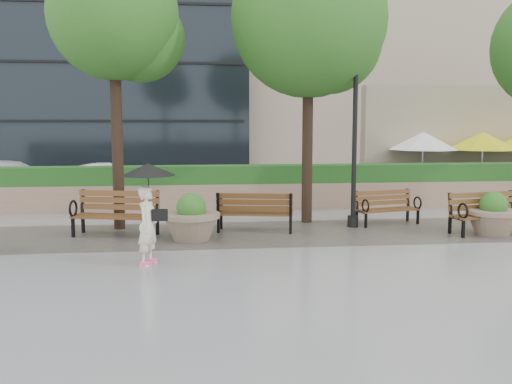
{
  "coord_description": "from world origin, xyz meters",
  "views": [
    {
      "loc": [
        -1.73,
        -10.47,
        2.73
      ],
      "look_at": [
        -0.3,
        2.37,
        1.1
      ],
      "focal_mm": 40.0,
      "sensor_mm": 36.0,
      "label": 1
    }
  ],
  "objects": [
    {
      "name": "tree_1",
      "position": [
        1.45,
        4.48,
        5.18
      ],
      "size": [
        4.03,
        4.03,
        7.34
      ],
      "color": "black",
      "rests_on": "ground"
    },
    {
      "name": "patio_umb_yellow_a",
      "position": [
        8.49,
        8.73,
        1.99
      ],
      "size": [
        2.5,
        2.5,
        2.3
      ],
      "color": "black",
      "rests_on": "ground"
    },
    {
      "name": "car_right",
      "position": [
        -4.72,
        9.75,
        0.61
      ],
      "size": [
        3.89,
        1.97,
        1.22
      ],
      "primitive_type": "imported",
      "rotation": [
        0.0,
        0.0,
        1.38
      ],
      "color": "silver",
      "rests_on": "ground"
    },
    {
      "name": "bench_3",
      "position": [
        3.33,
        3.82,
        0.26
      ],
      "size": [
        1.75,
        1.03,
        0.89
      ],
      "rotation": [
        0.0,
        0.0,
        0.24
      ],
      "color": "brown",
      "rests_on": "ground"
    },
    {
      "name": "planter_right",
      "position": [
        5.4,
        2.27,
        0.41
      ],
      "size": [
        1.25,
        1.25,
        1.05
      ],
      "color": "#7F6B56",
      "rests_on": "ground"
    },
    {
      "name": "hedge_wall",
      "position": [
        0.0,
        7.0,
        0.66
      ],
      "size": [
        24.0,
        0.8,
        1.35
      ],
      "color": "#9E7D66",
      "rests_on": "ground"
    },
    {
      "name": "pedestrian",
      "position": [
        -2.58,
        0.32,
        1.17
      ],
      "size": [
        1.04,
        1.04,
        1.92
      ],
      "rotation": [
        0.0,
        0.0,
        1.17
      ],
      "color": "beige",
      "rests_on": "ground"
    },
    {
      "name": "ground",
      "position": [
        0.0,
        0.0,
        0.0
      ],
      "size": [
        100.0,
        100.0,
        0.0
      ],
      "primitive_type": "plane",
      "color": "gray",
      "rests_on": "ground"
    },
    {
      "name": "asphalt_street",
      "position": [
        0.0,
        11.0,
        0.0
      ],
      "size": [
        40.0,
        7.0,
        0.0
      ],
      "primitive_type": "cube",
      "color": "black",
      "rests_on": "ground"
    },
    {
      "name": "patio_umb_white",
      "position": [
        6.41,
        9.02,
        1.99
      ],
      "size": [
        2.5,
        2.5,
        2.3
      ],
      "color": "black",
      "rests_on": "ground"
    },
    {
      "name": "lamppost",
      "position": [
        2.34,
        3.59,
        1.86
      ],
      "size": [
        0.28,
        0.28,
        4.2
      ],
      "color": "black",
      "rests_on": "ground"
    },
    {
      "name": "bench_1",
      "position": [
        -3.56,
        3.08,
        0.31
      ],
      "size": [
        2.09,
        1.22,
        1.06
      ],
      "rotation": [
        0.0,
        0.0,
        -0.24
      ],
      "color": "brown",
      "rests_on": "ground"
    },
    {
      "name": "car_left",
      "position": [
        -8.08,
        10.18,
        0.66
      ],
      "size": [
        4.71,
        2.22,
        1.33
      ],
      "primitive_type": "imported",
      "rotation": [
        0.0,
        0.0,
        1.49
      ],
      "color": "silver",
      "rests_on": "ground"
    },
    {
      "name": "cafe_wall",
      "position": [
        9.5,
        10.0,
        2.0
      ],
      "size": [
        10.0,
        0.6,
        4.0
      ],
      "primitive_type": "cube",
      "color": "tan",
      "rests_on": "ground"
    },
    {
      "name": "bench_2",
      "position": [
        -0.23,
        3.24,
        0.29
      ],
      "size": [
        1.94,
        1.06,
        0.99
      ],
      "rotation": [
        0.0,
        0.0,
        2.95
      ],
      "color": "brown",
      "rests_on": "ground"
    },
    {
      "name": "planter_left",
      "position": [
        -1.78,
        2.4,
        0.43
      ],
      "size": [
        1.3,
        1.3,
        1.09
      ],
      "color": "#7F6B56",
      "rests_on": "ground"
    },
    {
      "name": "cobble_strip",
      "position": [
        0.0,
        3.0,
        0.01
      ],
      "size": [
        28.0,
        3.2,
        0.01
      ],
      "primitive_type": "cube",
      "color": "#383330",
      "rests_on": "ground"
    },
    {
      "name": "bench_4",
      "position": [
        5.32,
        2.36,
        0.29
      ],
      "size": [
        1.94,
        1.04,
        0.99
      ],
      "rotation": [
        0.0,
        0.0,
        0.17
      ],
      "color": "brown",
      "rests_on": "ground"
    },
    {
      "name": "cafe_hedge",
      "position": [
        9.0,
        7.8,
        0.45
      ],
      "size": [
        8.0,
        0.5,
        0.9
      ],
      "primitive_type": "cube",
      "color": "#194416",
      "rests_on": "ground"
    },
    {
      "name": "tree_0",
      "position": [
        -3.44,
        4.1,
        5.11
      ],
      "size": [
        3.28,
        3.15,
        6.83
      ],
      "color": "black",
      "rests_on": "ground"
    }
  ]
}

